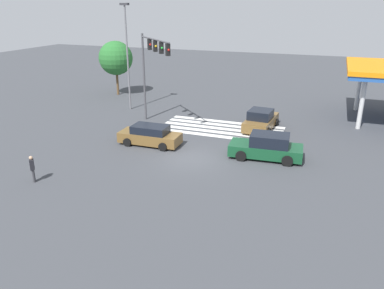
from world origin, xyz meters
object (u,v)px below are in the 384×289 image
car_1 (261,120)px  car_2 (150,136)px  pedestrian (32,168)px  street_light_pole_a (127,49)px  tree_corner_a (116,58)px  car_0 (267,147)px  traffic_signal_mast (152,59)px

car_1 → car_2: (6.80, 6.38, -0.05)m
pedestrian → street_light_pole_a: 16.83m
pedestrian → tree_corner_a: bearing=67.2°
car_0 → pedestrian: (11.85, 8.21, 0.10)m
traffic_signal_mast → street_light_pole_a: 6.09m
car_0 → car_1: (1.54, -5.96, -0.04)m
traffic_signal_mast → car_0: (-10.00, 3.62, -4.74)m
pedestrian → traffic_signal_mast: bearing=39.7°
car_2 → pedestrian: 8.55m
traffic_signal_mast → pedestrian: size_ratio=4.61×
tree_corner_a → pedestrian: bearing=108.6°
car_1 → street_light_pole_a: (12.99, -1.74, 4.92)m
tree_corner_a → traffic_signal_mast: bearing=134.5°
traffic_signal_mast → car_0: 11.65m
tree_corner_a → street_light_pole_a: bearing=131.3°
car_2 → tree_corner_a: size_ratio=0.76×
street_light_pole_a → pedestrian: bearing=99.5°
traffic_signal_mast → car_1: size_ratio=1.61×
pedestrian → car_2: bearing=24.3°
traffic_signal_mast → pedestrian: bearing=-53.9°
traffic_signal_mast → car_2: traffic_signal_mast is taller
traffic_signal_mast → car_1: traffic_signal_mast is taller
street_light_pole_a → traffic_signal_mast: bearing=138.0°
traffic_signal_mast → pedestrian: 12.85m
pedestrian → street_light_pole_a: bearing=58.1°
traffic_signal_mast → car_2: (-1.66, 4.04, -4.83)m
traffic_signal_mast → tree_corner_a: size_ratio=1.25×
traffic_signal_mast → car_0: bearing=25.1°
car_0 → tree_corner_a: (18.91, -12.70, 3.25)m
car_1 → pedestrian: (10.32, 14.18, 0.14)m
car_0 → car_1: car_0 is taller
car_1 → street_light_pole_a: street_light_pole_a is taller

